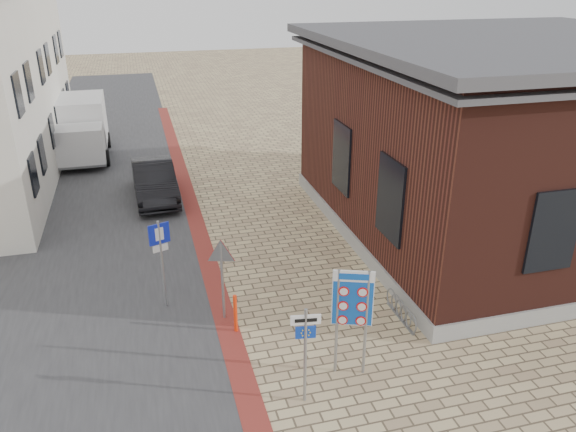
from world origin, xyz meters
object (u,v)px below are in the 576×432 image
border_sign (353,301)px  essen_sign (305,342)px  sedan (154,181)px  bollard (235,314)px  parking_sign (161,249)px  box_truck (82,128)px

border_sign → essen_sign: (-1.30, -0.66, -0.40)m
sedan → bollard: (1.53, -10.23, -0.22)m
parking_sign → bollard: (1.70, -1.70, -1.28)m
box_truck → bollard: (4.67, -16.96, -0.95)m
essen_sign → bollard: size_ratio=2.16×
essen_sign → parking_sign: 5.39m
sedan → bollard: size_ratio=4.25×
box_truck → bollard: box_truck is taller
border_sign → essen_sign: size_ratio=1.15×
box_truck → essen_sign: bearing=-74.4°
sedan → parking_sign: (-0.17, -8.53, 1.06)m
sedan → box_truck: bearing=112.8°
sedan → parking_sign: parking_sign is taller
border_sign → essen_sign: bearing=-132.7°
box_truck → parking_sign: (2.97, -15.26, 0.33)m
sedan → parking_sign: bearing=-93.3°
border_sign → bollard: bearing=155.5°
sedan → border_sign: bearing=-75.2°
box_truck → essen_sign: (5.67, -19.91, 0.07)m
parking_sign → bollard: parking_sign is taller
box_truck → sedan: bearing=-65.3°
box_truck → border_sign: size_ratio=2.03×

